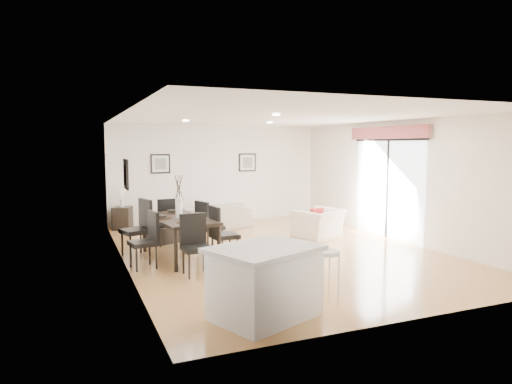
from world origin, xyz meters
name	(u,v)px	position (x,y,z in m)	size (l,w,h in m)	color
ground	(277,251)	(0.00, 0.00, 0.00)	(8.00, 8.00, 0.00)	tan
wall_back	(217,173)	(0.00, 4.00, 1.35)	(6.00, 0.04, 2.70)	white
wall_front	(418,211)	(0.00, -4.00, 1.35)	(6.00, 0.04, 2.70)	white
wall_left	(123,190)	(-3.00, 0.00, 1.35)	(0.04, 8.00, 2.70)	white
wall_right	(397,180)	(3.00, 0.00, 1.35)	(0.04, 8.00, 2.70)	white
ceiling	(278,117)	(0.00, 0.00, 2.70)	(6.00, 8.00, 0.02)	white
sofa	(207,217)	(-0.66, 2.77, 0.33)	(2.26, 0.88, 0.66)	gray
armchair	(318,224)	(1.41, 0.77, 0.33)	(1.03, 0.90, 0.67)	white
courtyard_plant_a	(484,221)	(5.42, -0.28, 0.32)	(0.57, 0.50, 0.64)	#375524
courtyard_plant_b	(442,210)	(5.64, 1.29, 0.36)	(0.40, 0.40, 0.71)	#375524
dining_table	(179,222)	(-1.98, 0.15, 0.70)	(1.20, 1.99, 0.78)	black
dining_chair_wnear	(148,236)	(-2.65, -0.30, 0.55)	(0.52, 0.52, 0.99)	black
dining_chair_wfar	(140,224)	(-2.64, 0.65, 0.62)	(0.62, 0.62, 1.10)	black
dining_chair_enear	(220,230)	(-1.32, -0.33, 0.57)	(0.49, 0.49, 1.03)	black
dining_chair_efar	(207,223)	(-1.31, 0.59, 0.57)	(0.57, 0.57, 1.02)	black
dining_chair_head	(195,241)	(-1.98, -1.01, 0.56)	(0.47, 0.47, 1.01)	black
dining_chair_foot	(167,219)	(-1.98, 1.31, 0.57)	(0.48, 0.48, 1.02)	black
vase	(179,200)	(-1.98, 0.15, 1.11)	(1.05, 1.61, 0.81)	white
coffee_table	(167,234)	(-1.91, 1.71, 0.18)	(0.90, 0.54, 0.36)	black
side_table	(122,218)	(-2.66, 3.66, 0.29)	(0.43, 0.43, 0.58)	black
table_lamp	(122,196)	(-2.66, 3.66, 0.87)	(0.23, 0.23, 0.44)	white
cushion	(317,216)	(1.31, 0.68, 0.55)	(0.33, 0.10, 0.33)	maroon
kitchen_island	(264,282)	(-1.69, -3.23, 0.46)	(1.56, 1.39, 0.90)	white
bar_stool	(327,259)	(-0.80, -3.23, 0.66)	(0.35, 0.35, 0.77)	silver
framed_print_back_left	(160,164)	(-1.60, 3.97, 1.65)	(0.52, 0.04, 0.52)	black
framed_print_back_right	(247,162)	(0.90, 3.97, 1.65)	(0.52, 0.04, 0.52)	black
framed_print_left_wall	(126,174)	(-2.97, -0.20, 1.65)	(0.04, 0.52, 0.52)	black
sliding_door	(388,166)	(2.96, 0.30, 1.66)	(0.12, 2.70, 2.57)	white
courtyard	(470,190)	(6.16, 0.87, 0.92)	(6.00, 6.00, 2.00)	gray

